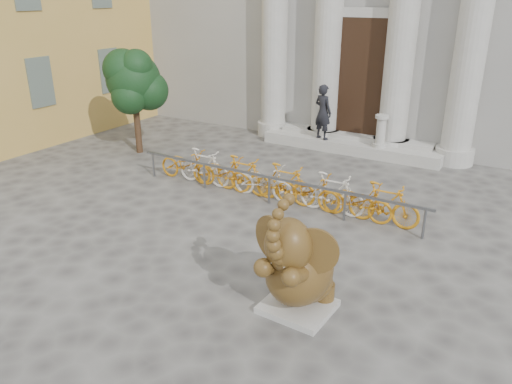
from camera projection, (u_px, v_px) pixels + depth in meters
The scene contains 7 objects.
ground at pixel (168, 280), 9.24m from camera, with size 80.00×80.00×0.00m, color #474442.
entrance_steps at pixel (351, 145), 16.65m from camera, with size 6.00×1.20×0.36m, color #A8A59E.
elephant_statue at pixel (298, 268), 8.04m from camera, with size 1.49×1.66×2.22m.
bike_rack at pixel (274, 181), 12.59m from camera, with size 8.00×0.53×1.00m.
tree at pixel (134, 81), 15.65m from camera, with size 1.93×1.76×3.35m.
pedestrian at pixel (323, 112), 16.41m from camera, with size 0.66×0.43×1.82m, color black.
balustrade_post at pixel (381, 132), 15.67m from camera, with size 0.42×0.42×1.04m.
Camera 1 is at (5.49, -5.99, 4.96)m, focal length 35.00 mm.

